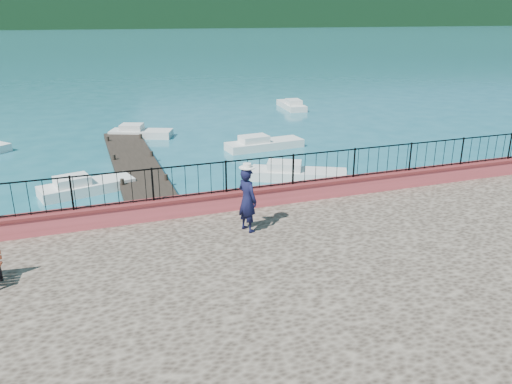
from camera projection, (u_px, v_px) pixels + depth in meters
ground at (281, 303)px, 12.59m from camera, size 2000.00×2000.00×0.00m
parapet at (236, 200)px, 15.37m from camera, size 28.00×0.46×0.58m
railing at (236, 176)px, 15.12m from camera, size 27.00×0.05×0.95m
dock at (139, 172)px, 22.54m from camera, size 2.00×16.00×0.30m
far_forest at (74, 11)px, 275.61m from camera, size 900.00×60.00×18.00m
companion_hill at (272, 22)px, 579.34m from camera, size 448.00×384.00×180.00m
person at (247, 200)px, 13.59m from camera, size 0.65×0.78×1.82m
hat at (247, 166)px, 13.27m from camera, size 0.44×0.44×0.12m
boat_0 at (87, 183)px, 20.34m from camera, size 3.91×2.21×0.80m
boat_1 at (299, 171)px, 21.96m from camera, size 4.34×3.08×0.80m
boat_2 at (265, 141)px, 27.04m from camera, size 4.35×1.69×0.80m
boat_4 at (141, 130)px, 29.59m from camera, size 3.82×2.59×0.80m
boat_5 at (291, 103)px, 38.78m from camera, size 1.69×4.00×0.80m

